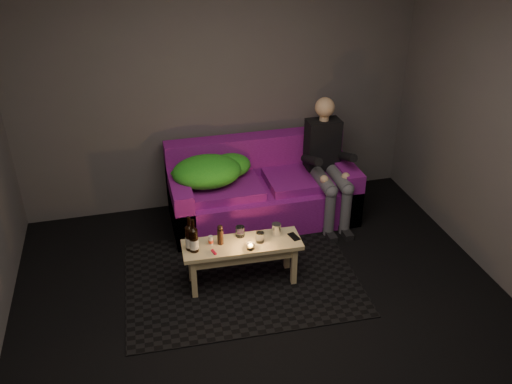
# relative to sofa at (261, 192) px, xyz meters

# --- Properties ---
(floor) EXTENTS (4.50, 4.50, 0.00)m
(floor) POSITION_rel_sofa_xyz_m (-0.32, -1.81, -0.28)
(floor) COLOR black
(floor) RESTS_ON ground
(room) EXTENTS (4.50, 4.50, 4.50)m
(room) POSITION_rel_sofa_xyz_m (-0.32, -1.35, 1.36)
(room) COLOR silver
(room) RESTS_ON ground
(rug) EXTENTS (2.02, 1.51, 0.01)m
(rug) POSITION_rel_sofa_xyz_m (-0.43, -0.95, -0.28)
(rug) COLOR black
(rug) RESTS_ON floor
(sofa) EXTENTS (1.82, 0.82, 0.78)m
(sofa) POSITION_rel_sofa_xyz_m (0.00, 0.00, 0.00)
(sofa) COLOR #700F72
(sofa) RESTS_ON floor
(green_blanket) EXTENTS (0.80, 0.55, 0.27)m
(green_blanket) POSITION_rel_sofa_xyz_m (-0.51, -0.01, 0.31)
(green_blanket) COLOR #1C9A1F
(green_blanket) RESTS_ON sofa
(person) EXTENTS (0.33, 0.76, 1.22)m
(person) POSITION_rel_sofa_xyz_m (0.63, -0.15, 0.35)
(person) COLOR black
(person) RESTS_ON sofa
(coffee_table) EXTENTS (1.00, 0.35, 0.40)m
(coffee_table) POSITION_rel_sofa_xyz_m (-0.43, -1.00, 0.05)
(coffee_table) COLOR tan
(coffee_table) RESTS_ON rug
(beer_bottle_a) EXTENTS (0.08, 0.08, 0.30)m
(beer_bottle_a) POSITION_rel_sofa_xyz_m (-0.85, -0.98, 0.23)
(beer_bottle_a) COLOR black
(beer_bottle_a) RESTS_ON coffee_table
(beer_bottle_b) EXTENTS (0.07, 0.07, 0.30)m
(beer_bottle_b) POSITION_rel_sofa_xyz_m (-0.83, -1.01, 0.23)
(beer_bottle_b) COLOR black
(beer_bottle_b) RESTS_ON coffee_table
(salt_shaker) EXTENTS (0.05, 0.05, 0.08)m
(salt_shaker) POSITION_rel_sofa_xyz_m (-0.68, -0.96, 0.16)
(salt_shaker) COLOR silver
(salt_shaker) RESTS_ON coffee_table
(pepper_mill) EXTENTS (0.06, 0.06, 0.14)m
(pepper_mill) POSITION_rel_sofa_xyz_m (-0.60, -0.97, 0.19)
(pepper_mill) COLOR black
(pepper_mill) RESTS_ON coffee_table
(tumbler_back) EXTENTS (0.08, 0.08, 0.09)m
(tumbler_back) POSITION_rel_sofa_xyz_m (-0.42, -0.90, 0.16)
(tumbler_back) COLOR white
(tumbler_back) RESTS_ON coffee_table
(tealight) EXTENTS (0.06, 0.06, 0.05)m
(tealight) POSITION_rel_sofa_xyz_m (-0.38, -1.10, 0.14)
(tealight) COLOR white
(tealight) RESTS_ON coffee_table
(tumbler_front) EXTENTS (0.07, 0.07, 0.09)m
(tumbler_front) POSITION_rel_sofa_xyz_m (-0.28, -1.02, 0.16)
(tumbler_front) COLOR white
(tumbler_front) RESTS_ON coffee_table
(steel_cup) EXTENTS (0.10, 0.10, 0.11)m
(steel_cup) POSITION_rel_sofa_xyz_m (-0.12, -0.95, 0.17)
(steel_cup) COLOR silver
(steel_cup) RESTS_ON coffee_table
(smartphone) EXTENTS (0.09, 0.13, 0.01)m
(smartphone) POSITION_rel_sofa_xyz_m (0.01, -1.02, 0.12)
(smartphone) COLOR black
(smartphone) RESTS_ON coffee_table
(red_lighter) EXTENTS (0.04, 0.07, 0.01)m
(red_lighter) POSITION_rel_sofa_xyz_m (-0.68, -1.08, 0.12)
(red_lighter) COLOR red
(red_lighter) RESTS_ON coffee_table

